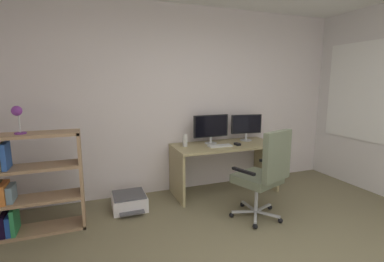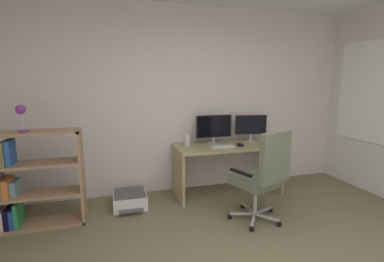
{
  "view_description": "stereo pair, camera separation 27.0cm",
  "coord_description": "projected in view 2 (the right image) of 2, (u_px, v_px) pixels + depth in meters",
  "views": [
    {
      "loc": [
        -1.37,
        -1.47,
        1.62
      ],
      "look_at": [
        -0.14,
        1.79,
        1.02
      ],
      "focal_mm": 25.9,
      "sensor_mm": 36.0,
      "label": 1
    },
    {
      "loc": [
        -1.11,
        -1.55,
        1.62
      ],
      "look_at": [
        -0.14,
        1.79,
        1.02
      ],
      "focal_mm": 25.9,
      "sensor_mm": 36.0,
      "label": 2
    }
  ],
  "objects": [
    {
      "name": "desk",
      "position": [
        227.0,
        157.0,
        4.07
      ],
      "size": [
        1.53,
        0.67,
        0.73
      ],
      "color": "tan",
      "rests_on": "ground"
    },
    {
      "name": "monitor_secondary",
      "position": [
        251.0,
        126.0,
        4.23
      ],
      "size": [
        0.49,
        0.18,
        0.41
      ],
      "color": "#B2B5B7",
      "rests_on": "desk"
    },
    {
      "name": "bookshelf",
      "position": [
        29.0,
        182.0,
        3.09
      ],
      "size": [
        0.92,
        0.32,
        1.1
      ],
      "color": "#A17D5A",
      "rests_on": "ground"
    },
    {
      "name": "keyboard",
      "position": [
        222.0,
        146.0,
        3.9
      ],
      "size": [
        0.34,
        0.14,
        0.02
      ],
      "primitive_type": "cube",
      "rotation": [
        0.0,
        0.0,
        -0.04
      ],
      "color": "silver",
      "rests_on": "desk"
    },
    {
      "name": "desktop_speaker",
      "position": [
        187.0,
        140.0,
        3.93
      ],
      "size": [
        0.07,
        0.07,
        0.17
      ],
      "primitive_type": "cylinder",
      "color": "silver",
      "rests_on": "desk"
    },
    {
      "name": "printer",
      "position": [
        130.0,
        199.0,
        3.66
      ],
      "size": [
        0.43,
        0.5,
        0.21
      ],
      "color": "white",
      "rests_on": "ground"
    },
    {
      "name": "monitor_main",
      "position": [
        214.0,
        127.0,
        4.06
      ],
      "size": [
        0.55,
        0.18,
        0.43
      ],
      "color": "#B2B5B7",
      "rests_on": "desk"
    },
    {
      "name": "office_chair",
      "position": [
        263.0,
        174.0,
        3.16
      ],
      "size": [
        0.64,
        0.68,
        1.1
      ],
      "color": "#B7BABC",
      "rests_on": "ground"
    },
    {
      "name": "computer_mouse",
      "position": [
        240.0,
        145.0,
        3.96
      ],
      "size": [
        0.07,
        0.1,
        0.03
      ],
      "primitive_type": "cube",
      "rotation": [
        0.0,
        0.0,
        0.08
      ],
      "color": "black",
      "rests_on": "desk"
    },
    {
      "name": "wall_back",
      "position": [
        188.0,
        100.0,
        4.17
      ],
      "size": [
        5.1,
        0.1,
        2.72
      ],
      "primitive_type": "cube",
      "color": "silver",
      "rests_on": "ground"
    },
    {
      "name": "desk_lamp",
      "position": [
        21.0,
        113.0,
        2.96
      ],
      "size": [
        0.12,
        0.11,
        0.29
      ],
      "color": "#783290",
      "rests_on": "bookshelf"
    }
  ]
}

